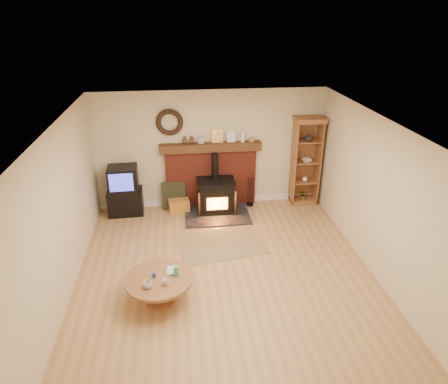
{
  "coord_description": "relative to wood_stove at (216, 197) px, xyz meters",
  "views": [
    {
      "loc": [
        -0.69,
        -5.54,
        4.16
      ],
      "look_at": [
        0.09,
        1.0,
        1.08
      ],
      "focal_mm": 32.0,
      "sensor_mm": 36.0,
      "label": 1
    }
  ],
  "objects": [
    {
      "name": "area_rug",
      "position": [
        -0.05,
        -1.34,
        -0.36
      ],
      "size": [
        1.74,
        1.33,
        0.01
      ],
      "primitive_type": "cube",
      "rotation": [
        0.0,
        0.0,
        0.16
      ],
      "color": "brown",
      "rests_on": "ground"
    },
    {
      "name": "curio_cabinet",
      "position": [
        2.04,
        0.28,
        0.64
      ],
      "size": [
        0.65,
        0.47,
        2.01
      ],
      "color": "brown",
      "rests_on": "ground"
    },
    {
      "name": "leaning_painting",
      "position": [
        -0.92,
        0.28,
        -0.05
      ],
      "size": [
        0.53,
        0.14,
        0.63
      ],
      "primitive_type": "cube",
      "rotation": [
        -0.17,
        0.0,
        0.0
      ],
      "color": "black",
      "rests_on": "ground"
    },
    {
      "name": "coffee_table",
      "position": [
        -1.16,
        -2.85,
        -0.01
      ],
      "size": [
        1.04,
        1.04,
        0.6
      ],
      "color": "brown",
      "rests_on": "ground"
    },
    {
      "name": "firelog_box",
      "position": [
        -0.82,
        0.13,
        -0.23
      ],
      "size": [
        0.47,
        0.33,
        0.28
      ],
      "primitive_type": "cube",
      "rotation": [
        0.0,
        0.0,
        0.13
      ],
      "color": "yellow",
      "rests_on": "ground"
    },
    {
      "name": "room_shell",
      "position": [
        -0.09,
        -2.18,
        1.35
      ],
      "size": [
        5.02,
        5.52,
        2.61
      ],
      "color": "beige",
      "rests_on": "ground"
    },
    {
      "name": "ground",
      "position": [
        -0.07,
        -2.27,
        -0.37
      ],
      "size": [
        5.5,
        5.5,
        0.0
      ],
      "primitive_type": "plane",
      "color": "#A67F45",
      "rests_on": "ground"
    },
    {
      "name": "chimney_breast",
      "position": [
        -0.07,
        0.39,
        0.44
      ],
      "size": [
        2.2,
        0.22,
        1.78
      ],
      "color": "maroon",
      "rests_on": "ground"
    },
    {
      "name": "wood_stove",
      "position": [
        0.0,
        0.0,
        0.0
      ],
      "size": [
        1.4,
        1.0,
        1.31
      ],
      "color": "black",
      "rests_on": "ground"
    },
    {
      "name": "fire_tools",
      "position": [
        0.8,
        0.23,
        -0.23
      ],
      "size": [
        0.16,
        0.16,
        0.7
      ],
      "color": "black",
      "rests_on": "ground"
    },
    {
      "name": "tv_unit",
      "position": [
        -1.97,
        0.19,
        0.15
      ],
      "size": [
        0.76,
        0.55,
        1.09
      ],
      "color": "black",
      "rests_on": "ground"
    }
  ]
}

